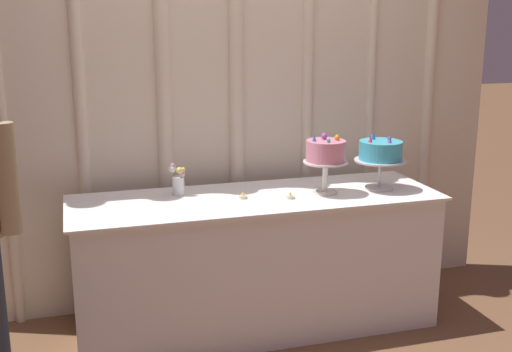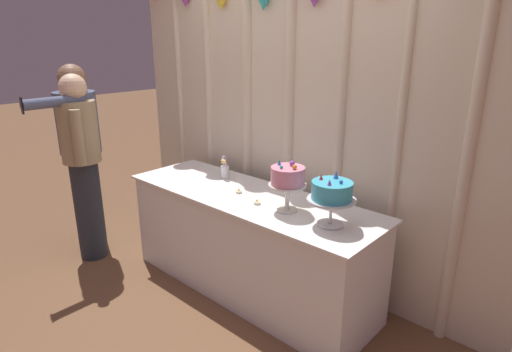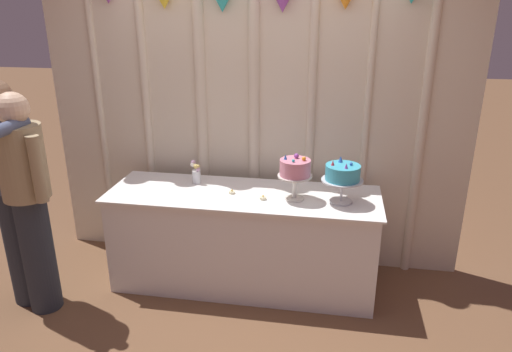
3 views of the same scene
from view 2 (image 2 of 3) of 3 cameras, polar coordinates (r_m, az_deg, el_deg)
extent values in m
plane|color=brown|center=(3.45, -2.12, -15.43)|extent=(24.00, 24.00, 0.00)
cube|color=beige|center=(3.35, 4.60, 8.36)|extent=(3.49, 0.04, 2.68)
cylinder|color=beige|center=(4.28, -10.15, 10.28)|extent=(0.06, 0.06, 2.68)
cylinder|color=beige|center=(3.96, -6.28, 9.82)|extent=(0.07, 0.07, 2.68)
cylinder|color=beige|center=(3.62, -1.16, 9.13)|extent=(0.09, 0.09, 2.68)
cylinder|color=beige|center=(3.33, 4.43, 8.30)|extent=(0.09, 0.09, 2.68)
cylinder|color=beige|center=(3.07, 11.29, 7.17)|extent=(0.07, 0.07, 2.68)
cylinder|color=beige|center=(2.88, 18.76, 5.81)|extent=(0.06, 0.06, 2.68)
cylinder|color=beige|center=(2.74, 26.85, 4.22)|extent=(0.07, 0.07, 2.68)
cube|color=white|center=(3.31, -0.97, -9.11)|extent=(2.04, 0.63, 0.78)
cube|color=white|center=(3.15, -1.01, -2.69)|extent=(2.09, 0.68, 0.01)
cylinder|color=silver|center=(2.87, 4.17, -4.56)|extent=(0.14, 0.14, 0.01)
cylinder|color=silver|center=(2.84, 4.22, -2.90)|extent=(0.03, 0.03, 0.17)
cylinder|color=silver|center=(2.81, 4.26, -1.23)|extent=(0.25, 0.25, 0.01)
cylinder|color=pink|center=(2.79, 4.29, 0.03)|extent=(0.23, 0.23, 0.12)
sphere|color=orange|center=(2.72, 5.21, 1.20)|extent=(0.03, 0.03, 0.03)
sphere|color=purple|center=(2.79, 4.87, 1.70)|extent=(0.04, 0.04, 0.04)
cone|color=blue|center=(2.81, 3.15, 1.84)|extent=(0.03, 0.03, 0.04)
sphere|color=#2DB2B7|center=(2.73, 3.38, 1.19)|extent=(0.02, 0.02, 0.02)
cylinder|color=silver|center=(2.69, 9.92, -6.41)|extent=(0.17, 0.17, 0.01)
cylinder|color=silver|center=(2.66, 10.01, -4.78)|extent=(0.02, 0.02, 0.15)
cylinder|color=silver|center=(2.63, 10.11, -3.13)|extent=(0.30, 0.30, 0.01)
cylinder|color=#3DB2D1|center=(2.61, 10.18, -1.91)|extent=(0.25, 0.25, 0.11)
sphere|color=blue|center=(2.56, 11.36, -0.77)|extent=(0.02, 0.02, 0.02)
cone|color=blue|center=(2.65, 10.71, 0.16)|extent=(0.03, 0.03, 0.05)
cone|color=#DB333D|center=(2.61, 8.75, -0.11)|extent=(0.03, 0.03, 0.04)
cone|color=purple|center=(2.52, 9.85, -0.84)|extent=(0.03, 0.03, 0.04)
cylinder|color=silver|center=(3.51, -4.20, 0.54)|extent=(0.07, 0.07, 0.11)
sphere|color=#E5C666|center=(3.45, -4.22, 1.94)|extent=(0.02, 0.02, 0.02)
sphere|color=#E5C666|center=(3.46, -4.41, 1.93)|extent=(0.04, 0.04, 0.04)
sphere|color=white|center=(3.51, -4.35, 2.22)|extent=(0.04, 0.04, 0.04)
sphere|color=#CC9EC6|center=(3.51, -4.30, 2.48)|extent=(0.04, 0.04, 0.04)
sphere|color=#CC9EC6|center=(3.46, -4.16, 1.55)|extent=(0.03, 0.03, 0.03)
cylinder|color=beige|center=(3.18, -2.32, -2.14)|extent=(0.05, 0.05, 0.02)
sphere|color=#F9CC4C|center=(3.18, -2.33, -1.83)|extent=(0.01, 0.01, 0.01)
cylinder|color=beige|center=(2.97, 0.15, -3.64)|extent=(0.05, 0.05, 0.02)
sphere|color=#F9CC4C|center=(2.96, 0.15, -3.29)|extent=(0.01, 0.01, 0.01)
cylinder|color=#282D38|center=(4.22, -21.65, -3.14)|extent=(0.28, 0.28, 0.93)
cylinder|color=#4C5675|center=(4.03, -22.86, 6.63)|extent=(0.39, 0.39, 0.53)
sphere|color=#846047|center=(3.98, -23.54, 12.01)|extent=(0.23, 0.23, 0.23)
cylinder|color=#4C5675|center=(4.23, -23.77, 6.91)|extent=(0.08, 0.08, 0.47)
cylinder|color=#4C5675|center=(3.70, -25.53, 8.95)|extent=(0.08, 0.47, 0.08)
cube|color=black|center=(3.61, -28.96, 8.28)|extent=(0.06, 0.02, 0.12)
cylinder|color=#282D38|center=(4.05, -21.52, -4.29)|extent=(0.31, 0.31, 0.90)
cylinder|color=#9E8966|center=(3.85, -22.73, 5.49)|extent=(0.42, 0.42, 0.52)
sphere|color=beige|center=(3.79, -23.41, 10.89)|extent=(0.22, 0.22, 0.22)
cylinder|color=#9E8966|center=(4.04, -22.62, 5.93)|extent=(0.08, 0.08, 0.45)
cylinder|color=#9E8966|center=(3.65, -22.82, 4.72)|extent=(0.08, 0.08, 0.45)
camera|label=1|loc=(3.22, -69.18, 4.05)|focal=44.61mm
camera|label=3|loc=(1.79, -90.45, 8.79)|focal=33.12mm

